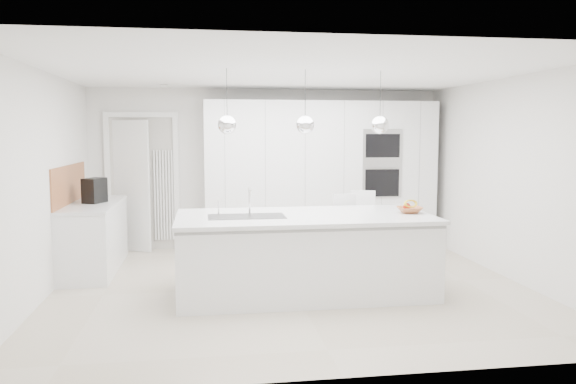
{
  "coord_description": "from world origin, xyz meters",
  "views": [
    {
      "loc": [
        -1.0,
        -6.39,
        1.81
      ],
      "look_at": [
        0.0,
        0.3,
        1.1
      ],
      "focal_mm": 35.0,
      "sensor_mm": 36.0,
      "label": 1
    }
  ],
  "objects": [
    {
      "name": "island_base",
      "position": [
        0.1,
        -0.3,
        0.43
      ],
      "size": [
        2.8,
        1.2,
        0.86
      ],
      "primitive_type": "cube",
      "color": "white",
      "rests_on": "floor"
    },
    {
      "name": "hallway_door",
      "position": [
        -2.2,
        2.42,
        1.0
      ],
      "size": [
        0.76,
        0.38,
        2.0
      ],
      "primitive_type": "cube",
      "rotation": [
        0.0,
        0.0,
        -0.44
      ],
      "color": "white",
      "rests_on": "floor"
    },
    {
      "name": "apple_b",
      "position": [
        1.29,
        -0.3,
        0.97
      ],
      "size": [
        0.09,
        0.09,
        0.09
      ],
      "primitive_type": "sphere",
      "color": "#B52110",
      "rests_on": "fruit_bowl"
    },
    {
      "name": "left_base_cabinets",
      "position": [
        -2.45,
        1.2,
        0.43
      ],
      "size": [
        0.6,
        1.8,
        0.86
      ],
      "primitive_type": "cube",
      "color": "white",
      "rests_on": "floor"
    },
    {
      "name": "banana_bunch",
      "position": [
        1.33,
        -0.31,
        1.01
      ],
      "size": [
        0.22,
        0.16,
        0.19
      ],
      "primitive_type": "torus",
      "rotation": [
        1.22,
        0.0,
        0.35
      ],
      "color": "gold",
      "rests_on": "fruit_bowl"
    },
    {
      "name": "apple_a",
      "position": [
        1.29,
        -0.3,
        0.97
      ],
      "size": [
        0.08,
        0.08,
        0.08
      ],
      "primitive_type": "sphere",
      "color": "#B52110",
      "rests_on": "fruit_bowl"
    },
    {
      "name": "espresso_machine",
      "position": [
        -2.43,
        1.21,
        1.06
      ],
      "size": [
        0.3,
        0.36,
        0.33
      ],
      "primitive_type": "cube",
      "rotation": [
        0.0,
        0.0,
        -0.43
      ],
      "color": "black",
      "rests_on": "left_worktop"
    },
    {
      "name": "floor",
      "position": [
        0.0,
        0.0,
        0.0
      ],
      "size": [
        5.5,
        5.5,
        0.0
      ],
      "primitive_type": "plane",
      "color": "#BBAE99",
      "rests_on": "ground"
    },
    {
      "name": "fruit_bowl",
      "position": [
        1.32,
        -0.3,
        0.94
      ],
      "size": [
        0.31,
        0.31,
        0.07
      ],
      "primitive_type": "imported",
      "rotation": [
        0.0,
        0.0,
        -0.09
      ],
      "color": "#A9663D",
      "rests_on": "island_worktop"
    },
    {
      "name": "bar_stool_left",
      "position": [
        0.78,
        0.48,
        0.51
      ],
      "size": [
        0.4,
        0.51,
        1.02
      ],
      "primitive_type": null,
      "rotation": [
        0.0,
        0.0,
        0.14
      ],
      "color": "white",
      "rests_on": "floor"
    },
    {
      "name": "pendant_right",
      "position": [
        0.95,
        -0.3,
        1.9
      ],
      "size": [
        0.2,
        0.2,
        0.2
      ],
      "primitive_type": "sphere",
      "color": "white",
      "rests_on": "ceiling"
    },
    {
      "name": "wall_left",
      "position": [
        -2.75,
        0.0,
        1.25
      ],
      "size": [
        0.0,
        5.0,
        5.0
      ],
      "primitive_type": "plane",
      "rotation": [
        1.57,
        0.0,
        1.57
      ],
      "color": "silver",
      "rests_on": "ground"
    },
    {
      "name": "island_sink",
      "position": [
        -0.55,
        -0.3,
        0.82
      ],
      "size": [
        0.84,
        0.44,
        0.18
      ],
      "primitive_type": null,
      "color": "#3F3F42",
      "rests_on": "island_worktop"
    },
    {
      "name": "island_tap",
      "position": [
        -0.5,
        -0.1,
        1.05
      ],
      "size": [
        0.02,
        0.02,
        0.3
      ],
      "primitive_type": "cylinder",
      "color": "white",
      "rests_on": "island_worktop"
    },
    {
      "name": "ceiling",
      "position": [
        0.0,
        0.0,
        2.5
      ],
      "size": [
        5.5,
        5.5,
        0.0
      ],
      "primitive_type": "plane",
      "rotation": [
        3.14,
        0.0,
        0.0
      ],
      "color": "white",
      "rests_on": "wall_back"
    },
    {
      "name": "doorway_frame",
      "position": [
        -1.95,
        2.47,
        1.02
      ],
      "size": [
        1.11,
        0.08,
        2.13
      ],
      "primitive_type": null,
      "color": "white",
      "rests_on": "floor"
    },
    {
      "name": "tall_cabinets",
      "position": [
        0.8,
        2.2,
        1.15
      ],
      "size": [
        3.6,
        0.6,
        2.3
      ],
      "primitive_type": "cube",
      "color": "white",
      "rests_on": "floor"
    },
    {
      "name": "bar_stool_right",
      "position": [
        1.1,
        0.71,
        0.52
      ],
      "size": [
        0.46,
        0.55,
        1.04
      ],
      "primitive_type": null,
      "rotation": [
        0.0,
        0.0,
        -0.29
      ],
      "color": "white",
      "rests_on": "floor"
    },
    {
      "name": "island_worktop",
      "position": [
        0.1,
        -0.25,
        0.88
      ],
      "size": [
        2.84,
        1.4,
        0.04
      ],
      "primitive_type": "cube",
      "color": "silver",
      "rests_on": "island_base"
    },
    {
      "name": "pendant_mid",
      "position": [
        0.1,
        -0.3,
        1.9
      ],
      "size": [
        0.2,
        0.2,
        0.2
      ],
      "primitive_type": "sphere",
      "color": "white",
      "rests_on": "ceiling"
    },
    {
      "name": "oak_backsplash",
      "position": [
        -2.74,
        1.2,
        1.15
      ],
      "size": [
        0.02,
        1.8,
        0.5
      ],
      "primitive_type": "cube",
      "color": "#A9663D",
      "rests_on": "wall_left"
    },
    {
      "name": "pendant_left",
      "position": [
        -0.75,
        -0.3,
        1.9
      ],
      "size": [
        0.2,
        0.2,
        0.2
      ],
      "primitive_type": "sphere",
      "color": "white",
      "rests_on": "ceiling"
    },
    {
      "name": "left_worktop",
      "position": [
        -2.45,
        1.2,
        0.88
      ],
      "size": [
        0.62,
        1.82,
        0.04
      ],
      "primitive_type": "cube",
      "color": "silver",
      "rests_on": "left_base_cabinets"
    },
    {
      "name": "oven_stack",
      "position": [
        1.7,
        1.89,
        1.35
      ],
      "size": [
        0.62,
        0.04,
        1.05
      ],
      "primitive_type": null,
      "color": "#A5A5A8",
      "rests_on": "tall_cabinets"
    },
    {
      "name": "radiator",
      "position": [
        -1.63,
        2.46,
        0.85
      ],
      "size": [
        0.32,
        0.04,
        1.4
      ],
      "primitive_type": null,
      "color": "white",
      "rests_on": "floor"
    },
    {
      "name": "wall_back",
      "position": [
        0.0,
        2.5,
        1.25
      ],
      "size": [
        5.5,
        0.0,
        5.5
      ],
      "primitive_type": "plane",
      "rotation": [
        1.57,
        0.0,
        0.0
      ],
      "color": "silver",
      "rests_on": "ground"
    }
  ]
}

